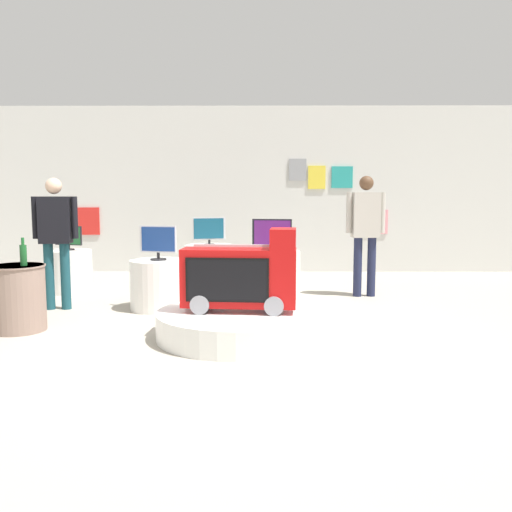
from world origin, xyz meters
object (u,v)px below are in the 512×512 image
at_px(novelty_firetruck_tv, 241,277).
at_px(display_pedestal_far_right, 70,271).
at_px(tv_on_right_rear, 209,230).
at_px(tv_on_far_right, 68,237).
at_px(display_pedestal_left_rear, 159,285).
at_px(display_pedestal_right_rear, 210,264).
at_px(display_pedestal_center_rear, 272,272).
at_px(tv_on_left_rear, 158,241).
at_px(shopper_browsing_near_truck, 365,226).
at_px(shopper_browsing_rear, 56,233).
at_px(tv_on_center_rear, 272,234).
at_px(side_table_round, 18,297).
at_px(main_display_pedestal, 239,324).
at_px(bottle_on_side_table, 23,254).

height_order(novelty_firetruck_tv, display_pedestal_far_right, novelty_firetruck_tv).
xyz_separation_m(tv_on_right_rear, tv_on_far_right, (-2.00, -0.81, -0.05)).
bearing_deg(display_pedestal_left_rear, tv_on_far_right, 142.44).
xyz_separation_m(novelty_firetruck_tv, tv_on_right_rear, (-0.63, 3.37, 0.26)).
relative_size(display_pedestal_left_rear, display_pedestal_right_rear, 0.89).
relative_size(display_pedestal_left_rear, tv_on_right_rear, 1.39).
height_order(display_pedestal_center_rear, display_pedestal_far_right, same).
xyz_separation_m(tv_on_left_rear, shopper_browsing_near_truck, (2.77, 0.90, 0.13)).
distance_m(tv_on_far_right, shopper_browsing_rear, 1.23).
height_order(novelty_firetruck_tv, tv_on_center_rear, novelty_firetruck_tv).
bearing_deg(display_pedestal_right_rear, display_pedestal_far_right, -158.10).
height_order(tv_on_left_rear, display_pedestal_center_rear, tv_on_left_rear).
relative_size(tv_on_left_rear, tv_on_right_rear, 0.92).
distance_m(display_pedestal_left_rear, tv_on_right_rear, 2.12).
bearing_deg(display_pedestal_right_rear, tv_on_far_right, -157.99).
bearing_deg(tv_on_far_right, display_pedestal_far_right, 105.62).
xyz_separation_m(tv_on_far_right, side_table_round, (0.24, -2.30, -0.46)).
distance_m(display_pedestal_right_rear, shopper_browsing_near_truck, 2.65).
distance_m(tv_on_left_rear, side_table_round, 1.78).
height_order(side_table_round, shopper_browsing_rear, shopper_browsing_rear).
xyz_separation_m(novelty_firetruck_tv, display_pedestal_right_rear, (-0.63, 3.37, -0.31)).
xyz_separation_m(tv_on_far_right, shopper_browsing_near_truck, (4.32, -0.29, 0.17)).
xyz_separation_m(display_pedestal_far_right, shopper_browsing_rear, (0.26, -1.20, 0.65)).
bearing_deg(tv_on_left_rear, tv_on_far_right, 142.36).
bearing_deg(main_display_pedestal, novelty_firetruck_tv, -20.71).
bearing_deg(tv_on_right_rear, tv_on_left_rear, -102.90).
distance_m(main_display_pedestal, shopper_browsing_rear, 2.84).
relative_size(bottle_on_side_table, shopper_browsing_rear, 0.18).
bearing_deg(display_pedestal_left_rear, tv_on_left_rear, -76.02).
bearing_deg(main_display_pedestal, display_pedestal_left_rear, 127.90).
xyz_separation_m(display_pedestal_right_rear, shopper_browsing_rear, (-1.74, -2.01, 0.65)).
relative_size(shopper_browsing_near_truck, shopper_browsing_rear, 1.03).
bearing_deg(display_pedestal_far_right, shopper_browsing_near_truck, -3.92).
xyz_separation_m(bottle_on_side_table, shopper_browsing_rear, (-0.07, 1.12, 0.14)).
bearing_deg(side_table_round, shopper_browsing_near_truck, 26.19).
relative_size(display_pedestal_left_rear, shopper_browsing_rear, 0.44).
bearing_deg(bottle_on_side_table, display_pedestal_right_rear, 61.92).
relative_size(main_display_pedestal, display_pedestal_left_rear, 2.34).
bearing_deg(main_display_pedestal, tv_on_left_rear, 127.96).
relative_size(bottle_on_side_table, shopper_browsing_near_truck, 0.17).
xyz_separation_m(tv_on_far_right, bottle_on_side_table, (0.33, -2.32, 0.00)).
distance_m(tv_on_center_rear, display_pedestal_far_right, 3.06).
height_order(tv_on_left_rear, display_pedestal_right_rear, tv_on_left_rear).
height_order(main_display_pedestal, display_pedestal_left_rear, display_pedestal_left_rear).
height_order(display_pedestal_right_rear, display_pedestal_far_right, same).
distance_m(novelty_firetruck_tv, display_pedestal_left_rear, 1.78).
bearing_deg(tv_on_far_right, bottle_on_side_table, -81.81).
distance_m(tv_on_center_rear, display_pedestal_right_rear, 1.47).
relative_size(novelty_firetruck_tv, display_pedestal_right_rear, 1.45).
bearing_deg(display_pedestal_far_right, tv_on_far_right, -74.38).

